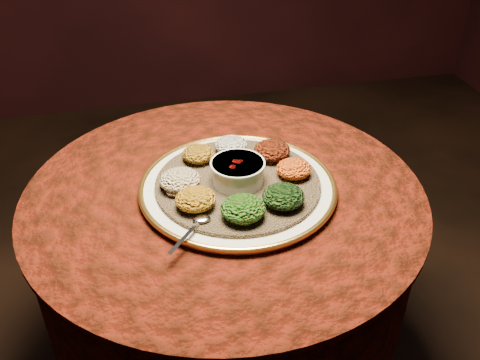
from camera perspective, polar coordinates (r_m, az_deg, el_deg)
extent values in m
cylinder|color=black|center=(1.54, -1.46, -13.01)|extent=(0.12, 0.12, 0.68)
cylinder|color=black|center=(1.30, -1.69, -2.27)|extent=(0.80, 0.80, 0.04)
cylinder|color=#450F05|center=(1.39, -1.59, -7.05)|extent=(0.93, 0.93, 0.34)
cylinder|color=#450F05|center=(1.29, -1.71, -1.31)|extent=(0.96, 0.96, 0.01)
cylinder|color=beige|center=(1.27, -0.24, -0.86)|extent=(0.50, 0.50, 0.02)
torus|color=#BC822F|center=(1.27, -0.24, -0.61)|extent=(0.47, 0.47, 0.01)
cylinder|color=brown|center=(1.26, -0.24, -0.35)|extent=(0.42, 0.42, 0.01)
cylinder|color=silver|center=(1.25, -0.24, 0.85)|extent=(0.12, 0.12, 0.05)
cylinder|color=silver|center=(1.23, -0.25, 1.76)|extent=(0.13, 0.13, 0.01)
cylinder|color=#5C0804|center=(1.24, -0.25, 1.46)|extent=(0.10, 0.10, 0.01)
ellipsoid|color=silver|center=(1.14, -4.10, -4.14)|extent=(0.04, 0.03, 0.01)
cube|color=silver|center=(1.10, -5.98, -6.19)|extent=(0.08, 0.09, 0.00)
ellipsoid|color=beige|center=(1.36, -0.97, 3.75)|extent=(0.08, 0.08, 0.04)
ellipsoid|color=black|center=(1.34, 3.43, 3.18)|extent=(0.09, 0.09, 0.04)
ellipsoid|color=#C98F10|center=(1.28, 5.74, 1.20)|extent=(0.08, 0.08, 0.04)
ellipsoid|color=black|center=(1.18, 4.64, -1.76)|extent=(0.09, 0.09, 0.05)
ellipsoid|color=#AB300B|center=(1.14, 0.34, -3.06)|extent=(0.10, 0.09, 0.05)
ellipsoid|color=#AC630F|center=(1.17, -4.77, -2.05)|extent=(0.09, 0.09, 0.04)
ellipsoid|color=maroon|center=(1.23, -6.41, -0.01)|extent=(0.09, 0.09, 0.05)
ellipsoid|color=#8D5E11|center=(1.33, -4.46, 2.81)|extent=(0.08, 0.08, 0.04)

